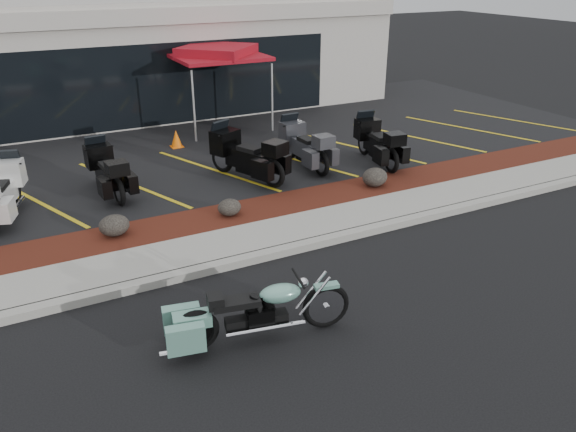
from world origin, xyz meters
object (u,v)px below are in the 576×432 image
traffic_cone (176,139)px  popup_canopy (217,54)px  touring_white (12,177)px  hero_cruiser (326,300)px

traffic_cone → popup_canopy: 3.29m
traffic_cone → touring_white: bearing=-151.0°
hero_cruiser → traffic_cone: (0.59, 9.55, -0.09)m
hero_cruiser → popup_canopy: bearing=87.8°
hero_cruiser → touring_white: bearing=129.7°
popup_canopy → hero_cruiser: bearing=-80.6°
traffic_cone → popup_canopy: size_ratio=0.14×
popup_canopy → touring_white: bearing=-125.4°
traffic_cone → popup_canopy: bearing=38.7°
hero_cruiser → popup_canopy: popup_canopy is taller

